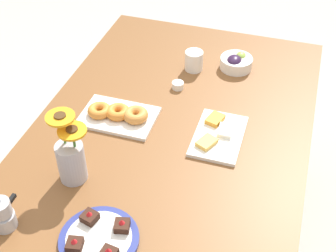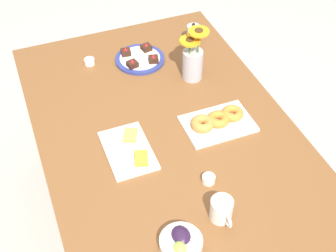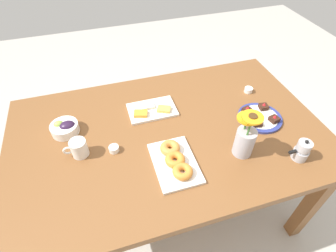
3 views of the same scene
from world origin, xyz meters
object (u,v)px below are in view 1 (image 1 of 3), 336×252
croissant_platter (119,115)px  dessert_plate (99,238)px  moka_pot (3,215)px  grape_bowl (236,62)px  flower_vase (71,158)px  dining_table (168,151)px  coffee_mug (194,60)px  jam_cup_berry (178,85)px  cheese_platter (218,135)px

croissant_platter → dessert_plate: dessert_plate is taller
moka_pot → grape_bowl: bearing=-25.5°
flower_vase → dining_table: bearing=-38.4°
flower_vase → moka_pot: (-0.24, 0.11, -0.04)m
coffee_mug → grape_bowl: bearing=-70.6°
dessert_plate → flower_vase: bearing=41.0°
jam_cup_berry → moka_pot: bearing=160.2°
cheese_platter → flower_vase: size_ratio=1.03×
croissant_platter → jam_cup_berry: (0.25, -0.16, -0.01)m
grape_bowl → jam_cup_berry: grape_bowl is taller
dining_table → moka_pot: bearing=147.4°
grape_bowl → cheese_platter: bearing=-176.9°
dining_table → croissant_platter: (0.03, 0.20, 0.11)m
grape_bowl → dessert_plate: grape_bowl is taller
coffee_mug → moka_pot: 1.02m
jam_cup_berry → coffee_mug: bearing=-9.6°
cheese_platter → moka_pot: moka_pot is taller
croissant_platter → flower_vase: 0.33m
cheese_platter → flower_vase: 0.53m
croissant_platter → moka_pot: (-0.56, 0.14, 0.03)m
coffee_mug → jam_cup_berry: bearing=170.4°
coffee_mug → cheese_platter: (-0.40, -0.20, -0.03)m
coffee_mug → dessert_plate: (-0.93, 0.03, -0.03)m
dining_table → coffee_mug: size_ratio=14.34×
coffee_mug → cheese_platter: coffee_mug is taller
coffee_mug → flower_vase: bearing=163.8°
dining_table → flower_vase: bearing=141.6°
coffee_mug → croissant_platter: 0.45m
grape_bowl → moka_pot: (-1.03, 0.49, 0.02)m
croissant_platter → flower_vase: size_ratio=1.11×
jam_cup_berry → dessert_plate: size_ratio=0.21×
coffee_mug → flower_vase: flower_vase is taller
coffee_mug → moka_pot: (-0.97, 0.32, 0.01)m
coffee_mug → grape_bowl: 0.18m
coffee_mug → dessert_plate: bearing=178.0°
flower_vase → moka_pot: flower_vase is taller
coffee_mug → cheese_platter: bearing=-153.7°
grape_bowl → cheese_platter: size_ratio=0.53×
dessert_plate → moka_pot: moka_pot is taller
grape_bowl → coffee_mug: bearing=109.4°
dining_table → cheese_platter: size_ratio=6.15×
grape_bowl → moka_pot: moka_pot is taller
grape_bowl → flower_vase: size_ratio=0.54×
dining_table → dessert_plate: size_ratio=6.88×
croissant_platter → moka_pot: bearing=166.3°
grape_bowl → croissant_platter: size_ratio=0.49×
dining_table → croissant_platter: croissant_platter is taller
croissant_platter → jam_cup_berry: 0.30m
cheese_platter → coffee_mug: bearing=26.3°
coffee_mug → dining_table: bearing=-177.3°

